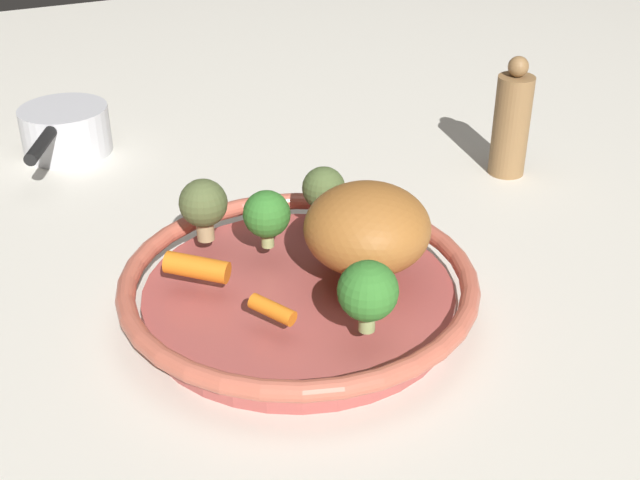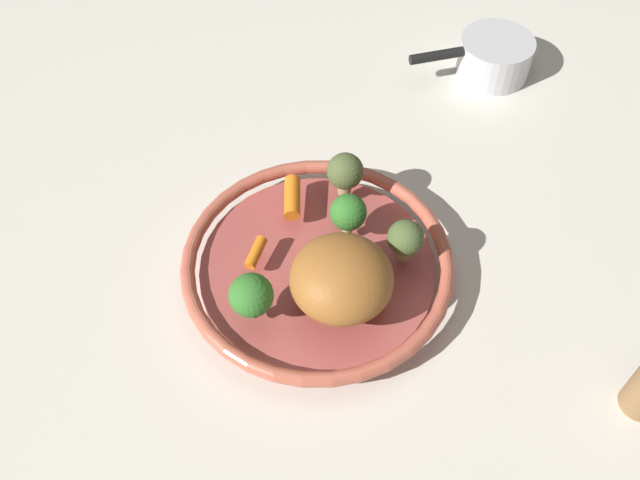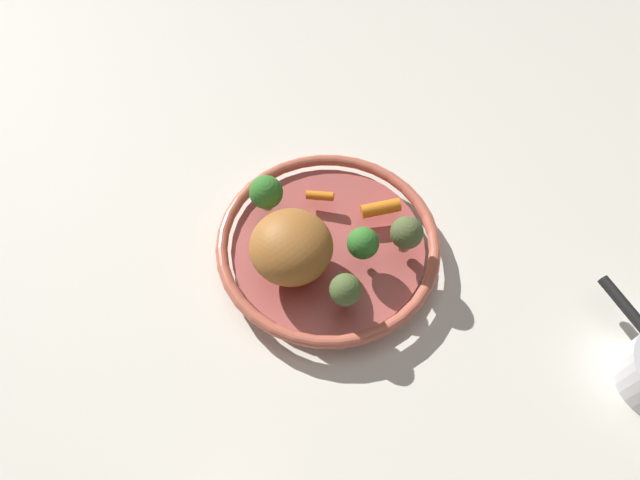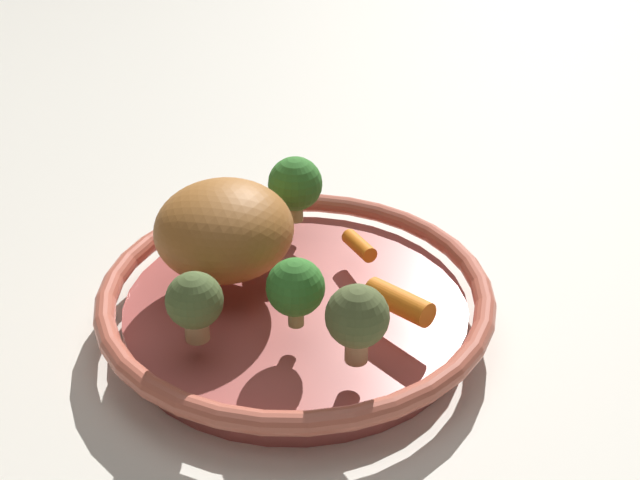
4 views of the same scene
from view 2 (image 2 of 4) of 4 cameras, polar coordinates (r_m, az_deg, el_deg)
name	(u,v)px [view 2 (image 2 of 4)]	position (r m, az deg, el deg)	size (l,w,h in m)	color
ground_plane	(318,277)	(0.92, -0.20, -3.06)	(2.58, 2.58, 0.00)	silver
serving_bowl	(317,267)	(0.90, -0.21, -2.19)	(0.35, 0.35, 0.05)	#A84C47
roast_chicken_piece	(342,279)	(0.82, 1.76, -3.15)	(0.12, 0.12, 0.08)	#A2622A
baby_carrot_near_rim	(256,253)	(0.88, -5.25, -1.02)	(0.01, 0.01, 0.04)	orange
baby_carrot_back	(292,197)	(0.93, -2.27, 3.48)	(0.02, 0.02, 0.06)	orange
broccoli_floret_large	(348,213)	(0.88, 2.31, 2.23)	(0.05, 0.05, 0.06)	#97A966
broccoli_floret_edge	(405,239)	(0.86, 6.95, 0.12)	(0.05, 0.05, 0.06)	tan
broccoli_floret_mid	(345,172)	(0.92, 2.05, 5.54)	(0.05, 0.05, 0.07)	tan
broccoli_floret_small	(251,296)	(0.81, -5.61, -4.51)	(0.05, 0.05, 0.07)	#97A966
saucepan	(493,57)	(1.21, 13.90, 14.24)	(0.20, 0.13, 0.06)	silver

